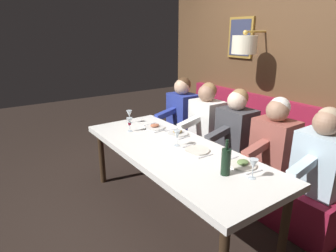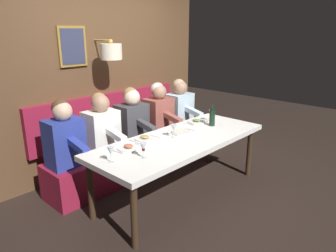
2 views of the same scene
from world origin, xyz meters
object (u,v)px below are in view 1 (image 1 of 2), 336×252
Objects in this scene: diner_nearest at (321,154)px; wine_bottle at (226,161)px; dining_table at (174,155)px; diner_near at (275,139)px; wine_glass_2 at (130,122)px; wine_glass_3 at (129,114)px; wine_glass_0 at (253,165)px; diner_farthest at (182,107)px; diner_far at (206,116)px; wine_glass_1 at (177,135)px; diner_middle at (236,125)px.

wine_bottle is at bearing 159.49° from diner_nearest.
diner_near reaches higher than dining_table.
wine_glass_3 is at bearing 63.22° from wine_glass_2.
wine_glass_0 is (-0.73, 0.15, 0.04)m from diner_nearest.
diner_farthest reaches higher than wine_bottle.
diner_farthest is (0.00, 0.51, 0.00)m from diner_far.
wine_glass_0 reaches higher than dining_table.
wine_glass_1 is (-0.81, -0.46, 0.04)m from diner_far.
wine_glass_0 is 1.00× the size of wine_glass_3.
diner_nearest reaches higher than wine_glass_0.
wine_glass_1 and wine_glass_2 have the same top height.
diner_farthest is at bearing 90.00° from diner_near.
diner_far is at bearing 90.00° from diner_near.
diner_farthest is (0.00, 1.53, 0.00)m from diner_near.
wine_glass_0 and wine_glass_1 have the same top height.
dining_table is 0.89m from diner_middle.
diner_far and diner_farthest have the same top height.
dining_table is at bearing -148.43° from wine_glass_1.
wine_glass_0 is at bearing 168.14° from diner_nearest.
wine_bottle is at bearing -126.11° from diner_far.
diner_nearest is at bearing -59.60° from wine_glass_2.
diner_farthest is 4.82× the size of wine_glass_3.
wine_glass_0 is (-0.73, -1.85, 0.04)m from diner_farthest.
diner_nearest and diner_middle have the same top height.
wine_glass_1 is at bearing -129.89° from diner_farthest.
diner_nearest is 1.97m from wine_glass_2.
diner_farthest is (0.00, 1.01, 0.00)m from diner_middle.
dining_table is at bearing 100.60° from wine_glass_0.
diner_nearest is at bearing -48.29° from dining_table.
dining_table is 2.92× the size of diner_near.
wine_glass_0 is 1.00× the size of wine_glass_2.
dining_table is at bearing 92.37° from wine_bottle.
wine_glass_2 is (-0.12, 0.71, 0.18)m from dining_table.
diner_middle is at bearing 49.23° from wine_glass_0.
wine_glass_3 is (0.15, 0.29, 0.00)m from wine_glass_2.
diner_middle is 1.00× the size of diner_far.
diner_near is at bearing -34.76° from wine_glass_1.
wine_glass_2 is at bearing 99.96° from wine_glass_0.
wine_glass_3 is (-0.13, 1.84, 0.00)m from wine_glass_0.
wine_bottle is at bearing -87.63° from dining_table.
wine_glass_1 is 0.69m from wine_glass_2.
diner_near is at bearing -90.00° from diner_far.
diner_farthest reaches higher than wine_glass_1.
diner_near is at bearing -90.00° from diner_middle.
wine_glass_1 and wine_glass_3 have the same top height.
wine_glass_0 is (-0.73, -0.84, 0.04)m from diner_middle.
diner_farthest is at bearing 90.00° from diner_nearest.
wine_glass_0 is (-0.73, -0.32, 0.04)m from diner_near.
wine_glass_3 is at bearing 119.29° from diner_near.
wine_glass_0 is at bearing -79.40° from dining_table.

